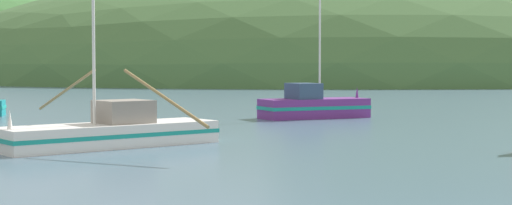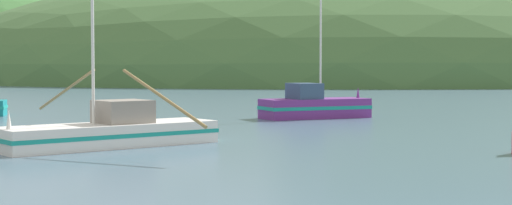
% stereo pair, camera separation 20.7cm
% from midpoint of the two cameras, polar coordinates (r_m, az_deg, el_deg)
% --- Properties ---
extents(hill_mid_left, '(197.61, 158.08, 48.97)m').
position_cam_midpoint_polar(hill_mid_left, '(182.35, 8.90, 1.79)').
color(hill_mid_left, '#47703D').
rests_on(hill_mid_left, ground).
extents(hill_mid_right, '(106.39, 85.11, 107.97)m').
position_cam_midpoint_polar(hill_mid_right, '(182.18, 15.12, 1.72)').
color(hill_mid_right, '#2D562D').
rests_on(hill_mid_right, ground).
extents(fishing_boat_purple, '(6.93, 3.31, 7.83)m').
position_cam_midpoint_polar(fishing_boat_purple, '(47.42, 4.38, -0.24)').
color(fishing_boat_purple, '#6B2D84').
rests_on(fishing_boat_purple, ground).
extents(fishing_boat_white, '(9.22, 12.69, 7.56)m').
position_cam_midpoint_polar(fishing_boat_white, '(31.55, -10.43, -2.11)').
color(fishing_boat_white, white).
rests_on(fishing_boat_white, ground).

